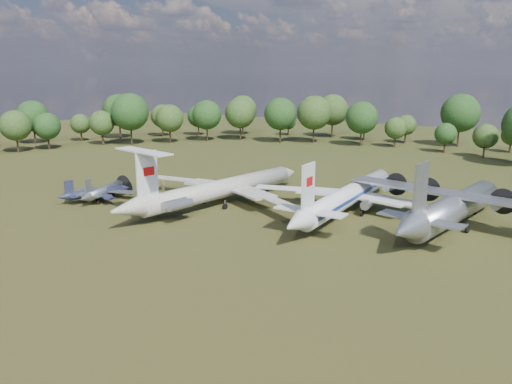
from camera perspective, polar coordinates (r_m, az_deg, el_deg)
The scene contains 7 objects.
ground at distance 86.92m, azimuth -5.11°, elevation -1.71°, with size 300.00×300.00×0.00m, color #223913.
il62_airliner at distance 87.74m, azimuth -3.97°, elevation -0.02°, with size 35.30×45.89×4.50m, color silver, non-canonical shape.
tu104_jet at distance 84.14m, azimuth 10.54°, elevation -0.80°, with size 34.29×45.72×4.57m, color silver, non-canonical shape.
an12_transport at distance 80.26m, azimuth 21.73°, elevation -2.09°, with size 34.70×38.78×5.10m, color gray, non-canonical shape.
small_prop_west at distance 95.32m, azimuth -17.80°, elevation -0.27°, with size 10.86×14.81×2.17m, color #161B32, non-canonical shape.
small_prop_northwest at distance 96.06m, azimuth -16.94°, elevation -0.04°, with size 11.80×16.10×2.36m, color #A5A7AD, non-canonical shape.
person_on_il62 at distance 79.08m, azimuth -10.61°, elevation 0.63°, with size 0.70×0.46×1.92m, color olive.
Camera 1 is at (49.04, -67.92, 23.17)m, focal length 35.00 mm.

